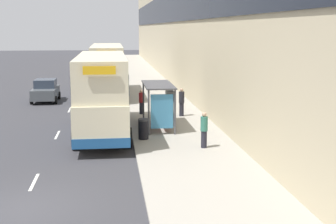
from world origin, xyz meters
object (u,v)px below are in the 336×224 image
at_px(double_decker_bus_near, 102,93).
at_px(litter_bin, 143,129).
at_px(pedestrian_at_shelter, 169,109).
at_px(pedestrian_3, 204,130).
at_px(car_1, 108,69).
at_px(car_2, 105,56).
at_px(bus_shelter, 162,98).
at_px(pedestrian_2, 182,102).
at_px(double_decker_bus_ahead, 107,69).
at_px(car_0, 46,91).
at_px(pedestrian_1, 141,102).

height_order(double_decker_bus_near, litter_bin, double_decker_bus_near).
distance_m(pedestrian_at_shelter, pedestrian_3, 6.26).
bearing_deg(car_1, pedestrian_at_shelter, -82.70).
bearing_deg(double_decker_bus_near, car_2, 90.52).
distance_m(bus_shelter, pedestrian_2, 3.99).
distance_m(double_decker_bus_ahead, car_0, 5.57).
relative_size(pedestrian_2, litter_bin, 1.72).
relative_size(car_0, car_2, 0.99).
bearing_deg(bus_shelter, pedestrian_1, 100.65).
height_order(double_decker_bus_near, car_2, double_decker_bus_near).
distance_m(car_2, pedestrian_1, 53.94).
relative_size(bus_shelter, car_2, 1.04).
relative_size(double_decker_bus_near, double_decker_bus_ahead, 0.89).
height_order(pedestrian_1, pedestrian_3, pedestrian_3).
relative_size(pedestrian_1, pedestrian_3, 0.95).
height_order(double_decker_bus_near, pedestrian_at_shelter, double_decker_bus_near).
bearing_deg(pedestrian_2, car_2, 95.72).
xyz_separation_m(car_0, pedestrian_2, (9.62, -8.22, 0.20)).
xyz_separation_m(bus_shelter, double_decker_bus_near, (-3.30, -0.47, 0.41)).
height_order(bus_shelter, pedestrian_1, bus_shelter).
height_order(car_1, pedestrian_2, pedestrian_2).
distance_m(double_decker_bus_near, pedestrian_2, 6.49).
relative_size(car_2, pedestrian_3, 2.36).
bearing_deg(car_0, pedestrian_3, 120.03).
relative_size(bus_shelter, pedestrian_at_shelter, 2.54).
bearing_deg(double_decker_bus_near, car_0, 110.88).
bearing_deg(double_decker_bus_near, pedestrian_at_shelter, 27.89).
bearing_deg(double_decker_bus_ahead, double_decker_bus_near, -90.76).
relative_size(pedestrian_at_shelter, pedestrian_3, 0.96).
relative_size(bus_shelter, pedestrian_2, 2.32).
relative_size(bus_shelter, car_1, 1.01).
relative_size(pedestrian_1, litter_bin, 1.54).
distance_m(double_decker_bus_near, pedestrian_1, 5.75).
bearing_deg(litter_bin, pedestrian_1, 87.05).
distance_m(bus_shelter, litter_bin, 3.04).
bearing_deg(car_1, pedestrian_3, -82.51).
bearing_deg(car_1, double_decker_bus_ahead, -90.09).
distance_m(double_decker_bus_near, pedestrian_at_shelter, 4.58).
bearing_deg(pedestrian_1, bus_shelter, -79.35).
bearing_deg(double_decker_bus_near, pedestrian_3, -40.77).
xyz_separation_m(car_0, pedestrian_1, (7.10, -7.20, 0.11)).
relative_size(car_0, litter_bin, 3.84).
xyz_separation_m(double_decker_bus_near, pedestrian_1, (2.44, 5.03, -1.32)).
bearing_deg(bus_shelter, car_0, 124.11).
distance_m(car_2, litter_bin, 60.98).
height_order(double_decker_bus_ahead, pedestrian_1, double_decker_bus_ahead).
bearing_deg(pedestrian_3, pedestrian_2, 88.86).
distance_m(pedestrian_1, pedestrian_2, 2.72).
bearing_deg(pedestrian_at_shelter, bus_shelter, -110.38).
height_order(pedestrian_2, pedestrian_3, pedestrian_2).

